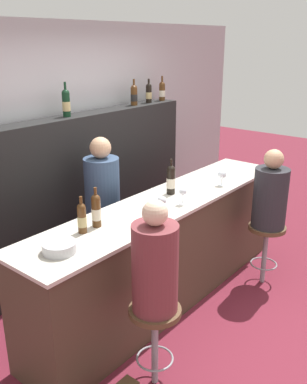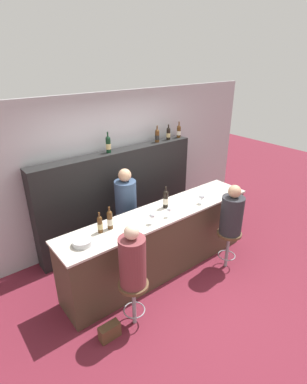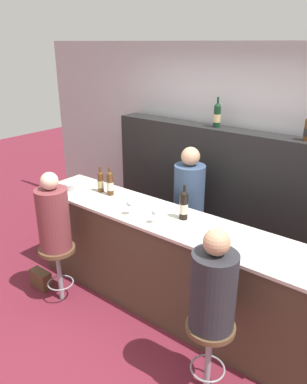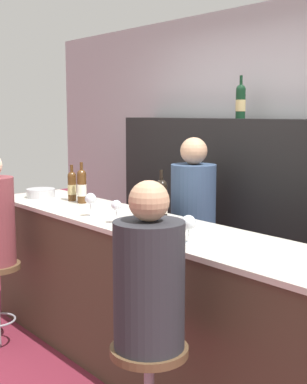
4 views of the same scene
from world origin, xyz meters
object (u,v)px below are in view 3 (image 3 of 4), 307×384
at_px(bar_stool_left, 58,259).
at_px(guest_seated_left, 53,217).
at_px(guest_seated_right, 213,287).
at_px(wine_bottle_counter_0, 101,181).
at_px(handbag, 41,279).
at_px(wine_bottle_backbar_0, 217,115).
at_px(wine_bottle_counter_1, 110,183).
at_px(bartender, 188,218).
at_px(bar_stool_right, 210,339).
at_px(metal_bowl, 74,185).
at_px(wine_glass_1, 155,213).
at_px(wine_glass_0, 130,203).
at_px(wine_glass_2, 220,235).
at_px(wine_bottle_counter_2, 184,205).

height_order(bar_stool_left, guest_seated_left, guest_seated_left).
height_order(bar_stool_left, guest_seated_right, guest_seated_right).
bearing_deg(wine_bottle_counter_0, guest_seated_right, -20.43).
bearing_deg(handbag, wine_bottle_backbar_0, 56.82).
relative_size(wine_bottle_counter_1, bartender, 0.21).
bearing_deg(wine_bottle_backbar_0, wine_bottle_counter_0, -126.97).
relative_size(guest_seated_left, bar_stool_right, 1.26).
relative_size(metal_bowl, guest_seated_left, 0.29).
height_order(wine_bottle_backbar_0, bar_stool_right, wine_bottle_backbar_0).
bearing_deg(guest_seated_right, wine_glass_1, 153.45).
bearing_deg(bar_stool_left, guest_seated_right, 0.00).
xyz_separation_m(wine_bottle_counter_0, guest_seated_right, (1.83, -0.68, -0.18)).
height_order(wine_bottle_counter_1, bar_stool_left, wine_bottle_counter_1).
bearing_deg(bar_stool_right, handbag, 180.00).
xyz_separation_m(wine_bottle_backbar_0, metal_bowl, (-1.12, -1.19, -0.75)).
xyz_separation_m(wine_bottle_backbar_0, wine_glass_1, (0.15, -1.32, -0.68)).
height_order(wine_glass_0, handbag, wine_glass_0).
xyz_separation_m(wine_glass_2, metal_bowl, (-1.94, 0.13, -0.07)).
height_order(wine_bottle_counter_2, guest_seated_left, guest_seated_left).
height_order(wine_bottle_counter_2, bar_stool_right, wine_bottle_counter_2).
bearing_deg(handbag, bar_stool_left, 0.00).
relative_size(bar_stool_left, guest_seated_right, 0.81).
height_order(wine_bottle_backbar_0, wine_glass_2, wine_bottle_backbar_0).
bearing_deg(wine_bottle_counter_2, handbag, -154.79).
bearing_deg(bar_stool_left, wine_bottle_counter_1, 79.98).
bearing_deg(bar_stool_left, wine_bottle_counter_2, 32.23).
relative_size(bar_stool_left, bartender, 0.41).
height_order(wine_bottle_counter_0, guest_seated_right, guest_seated_right).
xyz_separation_m(wine_bottle_counter_1, bar_stool_left, (-0.12, -0.68, -0.67)).
distance_m(metal_bowl, bartender, 1.35).
relative_size(wine_glass_1, wine_glass_2, 0.98).
bearing_deg(guest_seated_left, wine_glass_2, 15.24).
relative_size(wine_bottle_counter_2, wine_glass_0, 2.10).
relative_size(wine_bottle_counter_0, wine_bottle_counter_1, 0.90).
bearing_deg(bartender, wine_bottle_counter_2, -61.35).
height_order(wine_bottle_counter_2, bar_stool_left, wine_bottle_counter_2).
relative_size(wine_glass_0, wine_glass_2, 1.05).
bearing_deg(wine_glass_2, wine_glass_1, 180.00).
bearing_deg(wine_bottle_backbar_0, metal_bowl, -133.34).
bearing_deg(guest_seated_left, wine_glass_1, 25.11).
bearing_deg(guest_seated_left, bar_stool_right, 0.00).
height_order(wine_bottle_counter_0, bar_stool_right, wine_bottle_counter_0).
xyz_separation_m(wine_bottle_backbar_0, bar_stool_left, (-0.78, -1.76, -1.32)).
bearing_deg(wine_bottle_counter_2, wine_bottle_counter_0, 180.00).
distance_m(wine_bottle_backbar_0, handbag, 2.71).
distance_m(wine_bottle_counter_0, wine_glass_1, 0.99).
relative_size(wine_bottle_counter_2, wine_glass_2, 2.20).
height_order(wine_glass_1, wine_glass_2, wine_glass_2).
relative_size(wine_bottle_counter_1, wine_glass_0, 1.98).
bearing_deg(guest_seated_right, bar_stool_left, -180.00).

